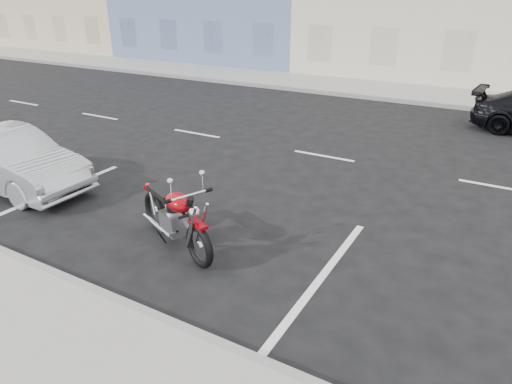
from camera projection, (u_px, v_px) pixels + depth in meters
ground at (404, 170)px, 10.63m from camera, size 120.00×120.00×0.00m
sidewalk_far at (335, 85)px, 19.78m from camera, size 80.00×3.40×0.15m
curb_far at (320, 92)px, 18.43m from camera, size 80.00×0.12×0.16m
motorcycle at (200, 238)px, 6.71m from camera, size 2.07×1.07×1.11m
sedan_silver at (10, 160)px, 9.46m from camera, size 3.77×1.37×1.24m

